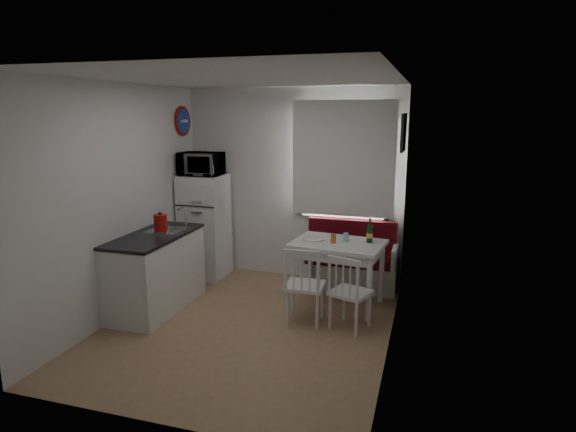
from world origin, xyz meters
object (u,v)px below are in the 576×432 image
fridge (205,226)px  microwave (201,164)px  bench (350,266)px  chair_right (349,285)px  dining_table (338,249)px  chair_left (303,278)px  kitchen_counter (156,271)px  kettle (161,223)px  wine_bottle (370,230)px

fridge → microwave: size_ratio=2.57×
bench → chair_right: bearing=-80.7°
dining_table → chair_left: bearing=-103.9°
kitchen_counter → bench: (2.05, 1.35, -0.16)m
microwave → kettle: bearing=-88.5°
dining_table → chair_left: (-0.25, -0.66, -0.15)m
bench → kettle: kettle is taller
kitchen_counter → microwave: microwave is taller
chair_left → fridge: fridge is taller
kettle → chair_left: bearing=-0.9°
bench → kettle: bearing=-147.3°
chair_left → wine_bottle: size_ratio=1.62×
fridge → wine_bottle: bearing=-10.7°
microwave → chair_right: bearing=-27.1°
chair_right → fridge: fridge is taller
kettle → wine_bottle: (2.31, 0.73, -0.10)m
fridge → chair_right: bearing=-28.1°
microwave → wine_bottle: size_ratio=1.93×
kitchen_counter → microwave: (0.02, 1.19, 1.13)m
kitchen_counter → kettle: kitchen_counter is taller
kettle → bench: bearing=32.7°
bench → chair_left: bench is taller
bench → microwave: size_ratio=2.21×
chair_right → dining_table: bearing=130.5°
microwave → bench: bearing=4.5°
bench → kitchen_counter: bearing=-146.5°
kitchen_counter → kettle: 0.57m
dining_table → fridge: bearing=171.6°
bench → chair_left: 1.36m
microwave → kettle: (0.03, -1.12, -0.57)m
dining_table → chair_left: chair_left is taller
fridge → microwave: 0.87m
bench → fridge: size_ratio=0.86×
dining_table → kettle: (-1.96, -0.63, 0.33)m
kettle → microwave: bearing=91.5°
kitchen_counter → fridge: bearing=89.1°
kitchen_counter → wine_bottle: 2.54m
kitchen_counter → chair_right: bearing=1.2°
kitchen_counter → bench: kitchen_counter is taller
microwave → wine_bottle: (2.34, -0.39, -0.66)m
fridge → chair_left: bearing=-34.6°
bench → fridge: bearing=-176.9°
fridge → wine_bottle: fridge is taller
chair_right → kettle: (-2.21, 0.02, 0.51)m
chair_left → kitchen_counter: bearing=178.3°
chair_right → microwave: bearing=172.5°
chair_right → fridge: 2.55m
chair_right → microwave: microwave is taller
dining_table → chair_right: size_ratio=2.30×
kitchen_counter → chair_right: size_ratio=2.71×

